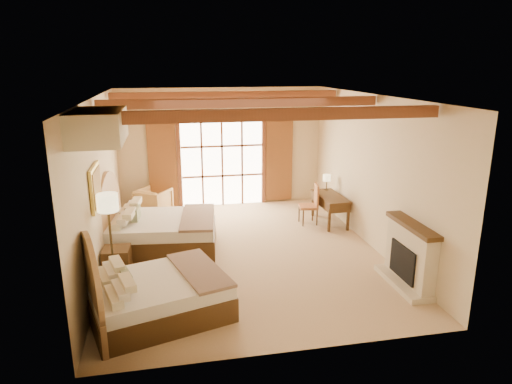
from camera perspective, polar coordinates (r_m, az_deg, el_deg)
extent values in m
plane|color=#D1B38D|center=(9.61, -1.53, -7.52)|extent=(7.00, 7.00, 0.00)
plane|color=beige|center=(12.49, -4.32, 5.56)|extent=(5.50, 0.00, 5.50)
plane|color=beige|center=(9.07, -18.99, 0.87)|extent=(0.00, 7.00, 7.00)
plane|color=beige|center=(9.92, 14.27, 2.47)|extent=(0.00, 7.00, 7.00)
plane|color=#AF7530|center=(8.85, -1.68, 11.88)|extent=(7.00, 7.00, 0.00)
cube|color=white|center=(12.52, -4.26, 3.95)|extent=(2.20, 0.02, 2.50)
cube|color=brown|center=(12.40, -11.61, 3.56)|extent=(0.75, 0.06, 2.40)
cube|color=brown|center=(12.78, 2.91, 4.22)|extent=(0.75, 0.06, 2.40)
cube|color=beige|center=(8.50, 18.73, -7.58)|extent=(0.25, 1.30, 1.10)
cube|color=black|center=(8.51, 18.26, -8.25)|extent=(0.18, 0.80, 0.60)
cube|color=beige|center=(8.66, 17.91, -10.69)|extent=(0.45, 1.40, 0.10)
cube|color=#422D11|center=(8.30, 19.01, -3.96)|extent=(0.30, 1.40, 0.08)
cube|color=gold|center=(8.31, -19.44, 0.58)|extent=(0.05, 0.95, 0.75)
cube|color=gold|center=(8.31, -19.23, 0.59)|extent=(0.02, 0.82, 0.62)
cube|color=#EFE7C4|center=(6.83, -19.14, 7.78)|extent=(0.70, 1.40, 0.45)
cube|color=#422D11|center=(7.45, -12.04, -13.51)|extent=(2.37, 2.04, 0.39)
cube|color=silver|center=(7.31, -12.17, -11.42)|extent=(2.32, 2.00, 0.22)
cube|color=#80624F|center=(7.26, -6.73, -10.28)|extent=(1.03, 1.67, 0.05)
cube|color=gray|center=(7.24, -16.03, -9.97)|extent=(0.23, 0.43, 0.24)
cube|color=#422D11|center=(9.92, -11.60, -5.75)|extent=(2.41, 1.93, 0.43)
cube|color=silver|center=(9.80, -11.71, -3.92)|extent=(2.36, 1.89, 0.24)
cube|color=#80624F|center=(9.77, -7.30, -2.96)|extent=(0.86, 1.78, 0.05)
cube|color=gray|center=(9.74, -14.82, -2.68)|extent=(0.18, 0.47, 0.26)
cube|color=#422D11|center=(8.80, -16.98, -8.48)|extent=(0.51, 0.51, 0.57)
cylinder|color=#362C17|center=(8.64, -17.21, -10.96)|extent=(0.24, 0.24, 0.03)
cylinder|color=#362C17|center=(8.35, -17.61, -6.48)|extent=(0.04, 0.04, 1.44)
cylinder|color=#FCEDAC|center=(8.09, -18.07, -1.27)|extent=(0.36, 0.36, 0.30)
imported|color=tan|center=(12.08, -12.67, -1.23)|extent=(1.05, 1.06, 0.71)
cube|color=#A38B54|center=(11.27, -8.14, -3.10)|extent=(0.66, 0.66, 0.37)
cube|color=#422D11|center=(11.26, 9.27, -0.54)|extent=(0.60, 1.32, 0.05)
cube|color=#422D11|center=(11.30, 9.25, -1.13)|extent=(0.58, 1.28, 0.20)
cube|color=#B3683C|center=(11.20, 6.55, -1.82)|extent=(0.50, 0.50, 0.06)
cube|color=#B3683C|center=(11.18, 7.54, -0.33)|extent=(0.12, 0.44, 0.53)
cylinder|color=#362C17|center=(11.76, 8.79, 0.34)|extent=(0.12, 0.12, 0.02)
cylinder|color=#362C17|center=(11.72, 8.81, 0.98)|extent=(0.02, 0.02, 0.27)
cylinder|color=#FCEDAC|center=(11.68, 8.85, 1.77)|extent=(0.20, 0.20, 0.16)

